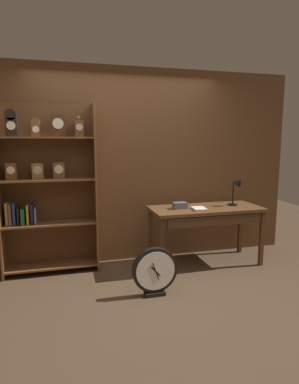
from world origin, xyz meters
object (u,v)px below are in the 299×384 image
bookshelf (46,187)px  desk_lamp (237,188)px  workbench (207,214)px  round_clock_large (155,271)px  toolbox_small (180,205)px  open_repair_manual (199,209)px

bookshelf → desk_lamp: 2.49m
workbench → round_clock_large: workbench is taller
bookshelf → toolbox_small: size_ratio=12.01×
desk_lamp → round_clock_large: bearing=-152.2°
toolbox_small → open_repair_manual: toolbox_small is taller
workbench → toolbox_small: 0.39m
toolbox_small → open_repair_manual: bearing=-30.4°
open_repair_manual → round_clock_large: size_ratio=0.42×
desk_lamp → round_clock_large: desk_lamp is taller
workbench → desk_lamp: desk_lamp is taller
desk_lamp → toolbox_small: bearing=179.1°
workbench → desk_lamp: bearing=3.3°
toolbox_small → workbench: bearing=-6.1°
desk_lamp → toolbox_small: desk_lamp is taller
desk_lamp → round_clock_large: size_ratio=0.75×
workbench → desk_lamp: size_ratio=3.72×
toolbox_small → bookshelf: bearing=171.2°
desk_lamp → open_repair_manual: size_ratio=1.80×
desk_lamp → open_repair_manual: desk_lamp is taller
desk_lamp → toolbox_small: size_ratio=2.27×
desk_lamp → round_clock_large: (-1.36, -0.72, -0.74)m
open_repair_manual → desk_lamp: bearing=17.5°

